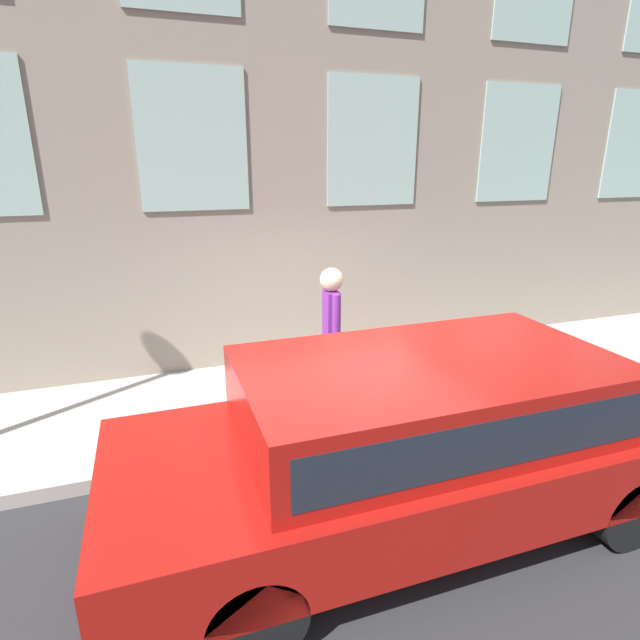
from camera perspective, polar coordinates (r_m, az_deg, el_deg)
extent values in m
plane|color=#2D2D30|center=(5.90, 3.40, -14.06)|extent=(80.00, 80.00, 0.00)
cube|color=#B2ADA3|center=(6.85, -0.45, -8.45)|extent=(2.43, 60.00, 0.16)
cube|color=gray|center=(7.49, -4.13, 23.64)|extent=(0.30, 40.00, 7.75)
cube|color=#9EBCB2|center=(10.92, 32.52, 16.48)|extent=(0.03, 1.41, 1.79)
cube|color=#9EBCB2|center=(9.10, 21.72, 18.19)|extent=(0.03, 1.41, 1.79)
cube|color=#9EBCB2|center=(7.73, 6.10, 19.56)|extent=(0.03, 1.41, 1.79)
cube|color=#9EBCB2|center=(7.06, -14.37, 19.31)|extent=(0.03, 1.41, 1.79)
cylinder|color=#2D7260|center=(6.00, -1.33, -11.45)|extent=(0.37, 0.37, 0.04)
cylinder|color=#2D7260|center=(5.87, -1.35, -9.02)|extent=(0.27, 0.27, 0.61)
sphere|color=#2C5D50|center=(5.74, -1.37, -6.30)|extent=(0.29, 0.29, 0.29)
cylinder|color=black|center=(5.70, -1.37, -5.50)|extent=(0.10, 0.10, 0.12)
cylinder|color=#2D7260|center=(5.89, 0.40, -8.12)|extent=(0.09, 0.10, 0.09)
cylinder|color=#2D7260|center=(5.79, -3.14, -8.63)|extent=(0.09, 0.10, 0.09)
cylinder|color=navy|center=(6.20, 1.53, -6.30)|extent=(0.12, 0.12, 0.84)
cylinder|color=navy|center=(6.35, 0.98, -5.70)|extent=(0.12, 0.12, 0.84)
cube|color=#72288C|center=(6.02, 1.30, 0.42)|extent=(0.23, 0.16, 0.63)
cylinder|color=#72288C|center=(5.87, 1.84, 0.11)|extent=(0.10, 0.10, 0.60)
cylinder|color=#72288C|center=(6.16, 0.78, 0.98)|extent=(0.10, 0.10, 0.60)
sphere|color=beige|center=(5.90, 1.33, 4.64)|extent=(0.28, 0.28, 0.28)
cylinder|color=black|center=(3.73, -7.43, -30.41)|extent=(0.24, 0.68, 0.68)
cylinder|color=black|center=(5.06, -11.65, -15.85)|extent=(0.24, 0.68, 0.68)
cylinder|color=black|center=(5.13, 31.63, -17.88)|extent=(0.24, 0.68, 0.68)
cylinder|color=black|center=(6.16, 19.19, -9.99)|extent=(0.24, 0.68, 0.68)
cube|color=#A5140F|center=(4.60, 10.24, -15.09)|extent=(1.99, 5.08, 0.59)
cube|color=#A5140F|center=(4.37, 12.15, -8.09)|extent=(1.75, 3.15, 0.61)
cube|color=#1E232D|center=(4.37, 12.15, -8.09)|extent=(1.76, 2.89, 0.39)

